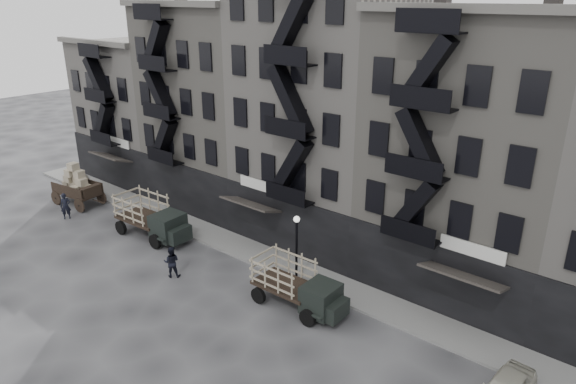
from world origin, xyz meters
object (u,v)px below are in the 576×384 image
Objects in this scene: stake_truck_west at (151,214)px; pedestrian_west at (66,206)px; horse at (84,182)px; pedestrian_mid at (171,262)px; stake_truck_east at (297,282)px; wagon at (76,181)px.

stake_truck_west is 2.99× the size of pedestrian_west.
horse is 1.06× the size of pedestrian_west.
pedestrian_mid reaches higher than horse.
horse is 0.36× the size of stake_truck_west.
stake_truck_east is (24.71, -1.84, 0.63)m from horse.
stake_truck_east reaches higher than horse.
stake_truck_west is at bearing -94.32° from horse.
horse is 24.78m from stake_truck_east.
stake_truck_west is (9.50, 0.20, -0.27)m from wagon.
wagon reaches higher than pedestrian_west.
pedestrian_west is 12.90m from pedestrian_mid.
stake_truck_east reaches higher than pedestrian_west.
stake_truck_west reaches higher than horse.
pedestrian_west reaches higher than pedestrian_mid.
wagon is 9.51m from stake_truck_west.
pedestrian_mid is at bearing -28.35° from stake_truck_west.
wagon is at bearing 178.18° from stake_truck_west.
horse is 11.70m from stake_truck_west.
stake_truck_east is 20.71m from pedestrian_west.
wagon reaches higher than pedestrian_mid.
wagon reaches higher than stake_truck_west.
wagon is 22.64m from stake_truck_east.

